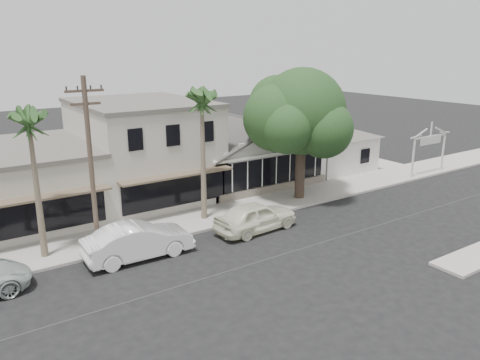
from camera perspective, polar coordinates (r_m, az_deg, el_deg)
ground at (r=25.06m, az=7.31°, el=-8.38°), size 140.00×140.00×0.00m
sidewalk_north at (r=26.85m, az=-15.79°, el=-7.01°), size 90.00×3.50×0.15m
corner_shop at (r=36.60m, az=0.51°, el=3.84°), size 10.40×8.60×5.10m
side_cottage at (r=41.24m, az=10.73°, el=3.34°), size 6.00×6.00×3.00m
arch_sign at (r=41.02m, az=22.20°, el=4.74°), size 4.12×0.12×3.95m
row_building_near at (r=33.63m, az=-11.83°, el=3.53°), size 8.00×10.00×6.50m
row_building_midnear at (r=31.75m, az=-26.86°, el=-0.74°), size 10.00×10.00×4.20m
utility_pole at (r=23.72m, az=-17.71°, el=1.83°), size 1.80×0.24×9.00m
car_0 at (r=26.99m, az=1.94°, el=-4.46°), size 5.21×2.38×1.73m
car_1 at (r=24.14m, az=-12.28°, el=-7.28°), size 5.48×2.02×1.79m
shade_tree at (r=31.85m, az=7.16°, el=8.00°), size 8.14×7.36×9.04m
palm_east at (r=27.26m, az=-4.68°, el=9.50°), size 2.62×2.62×8.43m
palm_mid at (r=23.92m, az=-24.35°, el=6.26°), size 2.47×2.47×7.95m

